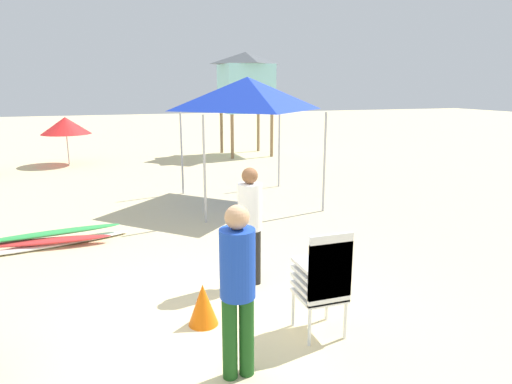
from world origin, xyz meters
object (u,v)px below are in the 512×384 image
at_px(stacked_plastic_chairs, 324,276).
at_px(popup_canopy, 247,94).
at_px(surfboard_pile, 53,239).
at_px(traffic_cone_near, 203,304).
at_px(lifeguard_near_center, 238,282).
at_px(beach_umbrella_left, 66,126).
at_px(lifeguard_near_left, 250,219).
at_px(lifeguard_tower, 246,82).

distance_m(stacked_plastic_chairs, popup_canopy, 6.13).
bearing_deg(surfboard_pile, stacked_plastic_chairs, -53.13).
relative_size(surfboard_pile, traffic_cone_near, 4.98).
xyz_separation_m(lifeguard_near_center, beach_umbrella_left, (-2.21, 12.97, 0.39)).
bearing_deg(traffic_cone_near, lifeguard_near_left, 44.96).
distance_m(lifeguard_near_center, beach_umbrella_left, 13.16).
height_order(lifeguard_near_left, lifeguard_tower, lifeguard_tower).
height_order(stacked_plastic_chairs, lifeguard_near_center, lifeguard_near_center).
height_order(stacked_plastic_chairs, lifeguard_tower, lifeguard_tower).
xyz_separation_m(lifeguard_near_left, traffic_cone_near, (-0.83, -0.83, -0.68)).
xyz_separation_m(surfboard_pile, lifeguard_near_left, (2.68, -2.51, 0.81)).
height_order(surfboard_pile, popup_canopy, popup_canopy).
distance_m(surfboard_pile, lifeguard_near_left, 3.76).
xyz_separation_m(lifeguard_near_center, lifeguard_tower, (4.26, 13.16, 1.82)).
height_order(stacked_plastic_chairs, lifeguard_near_left, lifeguard_near_left).
relative_size(surfboard_pile, beach_umbrella_left, 1.47).
bearing_deg(surfboard_pile, popup_canopy, 23.65).
relative_size(lifeguard_tower, traffic_cone_near, 8.01).
relative_size(lifeguard_near_left, popup_canopy, 0.57).
distance_m(lifeguard_near_left, lifeguard_tower, 12.00).
xyz_separation_m(popup_canopy, lifeguard_tower, (2.20, 7.04, 0.30)).
relative_size(lifeguard_near_left, lifeguard_tower, 0.42).
relative_size(surfboard_pile, lifeguard_near_center, 1.46).
relative_size(surfboard_pile, lifeguard_tower, 0.62).
xyz_separation_m(popup_canopy, traffic_cone_near, (-2.18, -5.10, -2.23)).
distance_m(surfboard_pile, lifeguard_tower, 11.10).
bearing_deg(popup_canopy, beach_umbrella_left, 121.97).
distance_m(stacked_plastic_chairs, surfboard_pile, 5.05).
bearing_deg(lifeguard_tower, beach_umbrella_left, -178.26).
height_order(stacked_plastic_chairs, popup_canopy, popup_canopy).
height_order(lifeguard_near_left, beach_umbrella_left, beach_umbrella_left).
height_order(stacked_plastic_chairs, surfboard_pile, stacked_plastic_chairs).
xyz_separation_m(stacked_plastic_chairs, surfboard_pile, (-3.01, 4.01, -0.59)).
bearing_deg(lifeguard_tower, lifeguard_near_center, -107.94).
bearing_deg(traffic_cone_near, popup_canopy, 66.91).
xyz_separation_m(lifeguard_near_center, traffic_cone_near, (-0.11, 1.02, -0.70)).
relative_size(surfboard_pile, popup_canopy, 0.85).
bearing_deg(popup_canopy, traffic_cone_near, -113.09).
distance_m(stacked_plastic_chairs, beach_umbrella_left, 13.05).
xyz_separation_m(stacked_plastic_chairs, lifeguard_near_center, (-1.05, -0.35, 0.25)).
height_order(surfboard_pile, lifeguard_near_left, lifeguard_near_left).
distance_m(lifeguard_near_left, beach_umbrella_left, 11.50).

